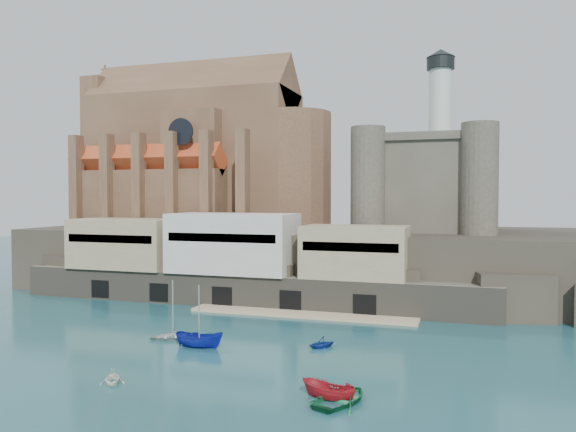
{
  "coord_description": "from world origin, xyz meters",
  "views": [
    {
      "loc": [
        22.62,
        -51.53,
        15.49
      ],
      "look_at": [
        -4.37,
        32.0,
        12.43
      ],
      "focal_mm": 35.0,
      "sensor_mm": 36.0,
      "label": 1
    }
  ],
  "objects_px": {
    "boat_1": "(112,383)",
    "boat_2": "(199,347)",
    "church": "(202,160)",
    "castle_keep": "(426,179)"
  },
  "relations": [
    {
      "from": "boat_1",
      "to": "boat_2",
      "type": "xyz_separation_m",
      "value": [
        1.8,
        12.17,
        0.0
      ]
    },
    {
      "from": "boat_2",
      "to": "church",
      "type": "bearing_deg",
      "value": 23.08
    },
    {
      "from": "church",
      "to": "boat_1",
      "type": "relative_size",
      "value": 16.5
    },
    {
      "from": "church",
      "to": "boat_1",
      "type": "distance_m",
      "value": 61.35
    },
    {
      "from": "castle_keep",
      "to": "boat_1",
      "type": "xyz_separation_m",
      "value": [
        -21.49,
        -53.3,
        -18.31
      ]
    },
    {
      "from": "castle_keep",
      "to": "church",
      "type": "bearing_deg",
      "value": 178.89
    },
    {
      "from": "castle_keep",
      "to": "boat_2",
      "type": "distance_m",
      "value": 49.14
    },
    {
      "from": "church",
      "to": "boat_2",
      "type": "relative_size",
      "value": 9.0
    },
    {
      "from": "castle_keep",
      "to": "boat_2",
      "type": "bearing_deg",
      "value": -115.58
    },
    {
      "from": "boat_1",
      "to": "church",
      "type": "bearing_deg",
      "value": 78.67
    }
  ]
}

